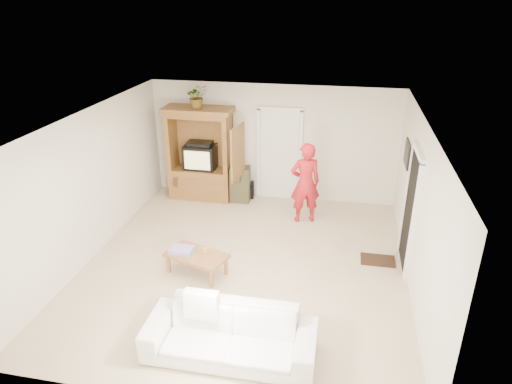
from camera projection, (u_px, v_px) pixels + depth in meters
floor at (245, 265)px, 8.00m from camera, size 6.00×6.00×0.00m
ceiling at (243, 120)px, 6.95m from camera, size 6.00×6.00×0.00m
wall_back at (273, 143)px, 10.16m from camera, size 5.50×0.00×5.50m
wall_front at (182, 315)px, 4.79m from camera, size 5.50×0.00×5.50m
wall_left at (90, 185)px, 7.96m from camera, size 0.00×6.00×6.00m
wall_right at (419, 212)px, 6.99m from camera, size 0.00×6.00×6.00m
armoire at (202, 160)px, 10.30m from camera, size 1.82×1.14×2.10m
door_back at (279, 155)px, 10.22m from camera, size 0.85×0.05×2.04m
doorway_right at (410, 211)px, 7.64m from camera, size 0.05×0.90×2.04m
framed_picture at (407, 154)px, 8.57m from camera, size 0.03×0.60×0.48m
doormat at (378, 260)px, 8.13m from camera, size 0.60×0.40×0.02m
plant at (197, 96)px, 9.69m from camera, size 0.58×0.56×0.49m
man at (305, 183)px, 9.21m from camera, size 0.71×0.58×1.69m
sofa at (230, 335)px, 5.92m from camera, size 2.23×0.88×0.65m
coffee_table at (196, 256)px, 7.65m from camera, size 1.14×0.85×0.38m
towel at (181, 250)px, 7.66m from camera, size 0.40×0.30×0.08m
candle at (205, 251)px, 7.62m from camera, size 0.08×0.08×0.10m
backpack_black at (247, 190)px, 10.50m from camera, size 0.33×0.22×0.39m
backpack_olive at (240, 184)px, 10.27m from camera, size 0.45×0.35×0.82m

